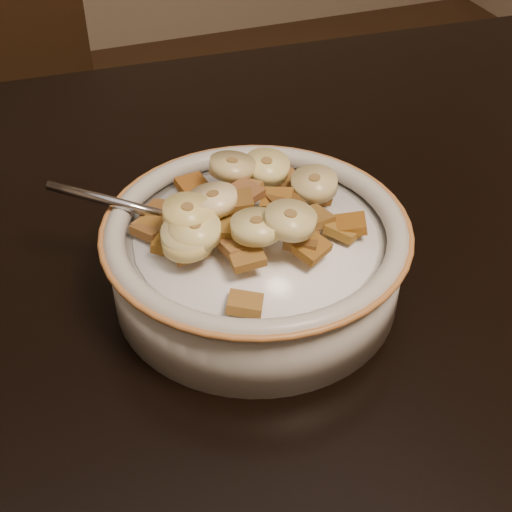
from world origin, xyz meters
name	(u,v)px	position (x,y,z in m)	size (l,w,h in m)	color
cereal_bowl	(256,264)	(0.25, 0.06, 0.77)	(0.19, 0.19, 0.05)	#AEA9A2
milk	(256,237)	(0.25, 0.06, 0.80)	(0.16, 0.16, 0.00)	white
spoon	(210,227)	(0.22, 0.07, 0.80)	(0.03, 0.05, 0.01)	#A3A4AE
cereal_square_0	(151,229)	(0.19, 0.08, 0.80)	(0.02, 0.02, 0.01)	brown
cereal_square_1	(153,225)	(0.19, 0.09, 0.80)	(0.02, 0.02, 0.01)	#99632A
cereal_square_2	(238,246)	(0.23, 0.03, 0.81)	(0.02, 0.02, 0.01)	#9D6B36
cereal_square_3	(156,225)	(0.19, 0.08, 0.80)	(0.02, 0.02, 0.01)	brown
cereal_square_4	(193,186)	(0.22, 0.12, 0.80)	(0.02, 0.02, 0.01)	brown
cereal_square_5	(171,244)	(0.19, 0.06, 0.80)	(0.02, 0.02, 0.01)	brown
cereal_square_6	(272,179)	(0.28, 0.11, 0.80)	(0.02, 0.02, 0.01)	#99611C
cereal_square_7	(301,240)	(0.27, 0.03, 0.81)	(0.02, 0.02, 0.01)	brown
cereal_square_8	(310,246)	(0.27, 0.02, 0.81)	(0.02, 0.02, 0.01)	brown
cereal_square_9	(160,210)	(0.20, 0.10, 0.80)	(0.02, 0.02, 0.01)	brown
cereal_square_10	(181,246)	(0.20, 0.05, 0.81)	(0.02, 0.02, 0.01)	brown
cereal_square_11	(242,194)	(0.25, 0.08, 0.81)	(0.02, 0.02, 0.01)	brown
cereal_square_12	(244,193)	(0.25, 0.08, 0.82)	(0.02, 0.02, 0.01)	brown
cereal_square_13	(344,229)	(0.30, 0.04, 0.80)	(0.02, 0.02, 0.01)	olive
cereal_square_14	(350,225)	(0.31, 0.04, 0.80)	(0.02, 0.02, 0.01)	brown
cereal_square_15	(266,174)	(0.28, 0.12, 0.80)	(0.02, 0.02, 0.01)	brown
cereal_square_16	(190,248)	(0.20, 0.05, 0.81)	(0.02, 0.02, 0.01)	brown
cereal_square_17	(314,218)	(0.28, 0.05, 0.81)	(0.02, 0.02, 0.01)	brown
cereal_square_18	(277,200)	(0.27, 0.07, 0.81)	(0.02, 0.02, 0.01)	#97661F
cereal_square_19	(284,180)	(0.28, 0.10, 0.81)	(0.02, 0.02, 0.01)	brown
cereal_square_20	(260,221)	(0.25, 0.05, 0.82)	(0.02, 0.02, 0.01)	#9D6B1B
cereal_square_21	(280,176)	(0.29, 0.11, 0.80)	(0.02, 0.02, 0.01)	#975724
cereal_square_22	(167,235)	(0.19, 0.07, 0.80)	(0.02, 0.02, 0.01)	brown
cereal_square_23	(237,202)	(0.24, 0.07, 0.82)	(0.02, 0.02, 0.01)	brown
cereal_square_24	(243,190)	(0.25, 0.08, 0.82)	(0.02, 0.02, 0.01)	olive
cereal_square_25	(314,194)	(0.30, 0.08, 0.80)	(0.02, 0.02, 0.01)	brown
cereal_square_26	(226,228)	(0.23, 0.05, 0.81)	(0.02, 0.02, 0.01)	#9B6B1F
cereal_square_27	(285,203)	(0.27, 0.06, 0.81)	(0.02, 0.02, 0.01)	brown
cereal_square_28	(245,304)	(0.22, -0.01, 0.80)	(0.02, 0.02, 0.01)	olive
cereal_square_29	(246,255)	(0.23, 0.02, 0.81)	(0.02, 0.02, 0.01)	brown
banana_slice_0	(314,184)	(0.30, 0.08, 0.81)	(0.03, 0.03, 0.01)	#D2BA84
banana_slice_1	(187,236)	(0.20, 0.05, 0.82)	(0.03, 0.03, 0.01)	#E0D885
banana_slice_2	(290,220)	(0.26, 0.03, 0.83)	(0.03, 0.03, 0.01)	#DAC18A
banana_slice_3	(257,227)	(0.24, 0.03, 0.82)	(0.03, 0.03, 0.01)	beige
banana_slice_4	(267,167)	(0.27, 0.10, 0.82)	(0.03, 0.03, 0.01)	#E2C76D
banana_slice_5	(188,213)	(0.21, 0.06, 0.82)	(0.03, 0.03, 0.01)	#F2E582
banana_slice_6	(213,200)	(0.22, 0.07, 0.82)	(0.03, 0.03, 0.01)	#FCE3A7
banana_slice_7	(195,231)	(0.21, 0.05, 0.82)	(0.03, 0.03, 0.01)	#ECE396
banana_slice_8	(232,166)	(0.25, 0.10, 0.82)	(0.03, 0.03, 0.01)	#CDB988
banana_slice_9	(187,241)	(0.20, 0.04, 0.81)	(0.03, 0.03, 0.01)	#F0C974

